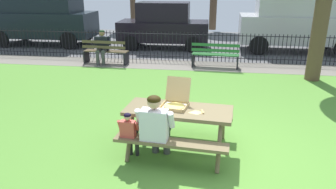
# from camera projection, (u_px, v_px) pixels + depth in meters

# --- Properties ---
(ground) EXTENTS (28.00, 10.94, 0.02)m
(ground) POSITION_uv_depth(u_px,v_px,m) (228.00, 124.00, 6.68)
(ground) COLOR #558E34
(cobblestone_walkway) EXTENTS (28.00, 1.40, 0.01)m
(cobblestone_walkway) POSITION_uv_depth(u_px,v_px,m) (224.00, 67.00, 11.12)
(cobblestone_walkway) COLOR slate
(street_asphalt) EXTENTS (28.00, 7.66, 0.01)m
(street_asphalt) POSITION_uv_depth(u_px,v_px,m) (222.00, 43.00, 15.35)
(street_asphalt) COLOR #515154
(picnic_table_foreground) EXTENTS (1.92, 1.63, 0.79)m
(picnic_table_foreground) POSITION_uv_depth(u_px,v_px,m) (178.00, 118.00, 5.43)
(picnic_table_foreground) COLOR brown
(picnic_table_foreground) RESTS_ON ground
(pizza_box_open) EXTENTS (0.50, 0.58, 0.46)m
(pizza_box_open) POSITION_uv_depth(u_px,v_px,m) (176.00, 101.00, 5.47)
(pizza_box_open) COLOR tan
(pizza_box_open) RESTS_ON picnic_table_foreground
(pizza_slice_on_table) EXTENTS (0.24, 0.18, 0.02)m
(pizza_slice_on_table) POSITION_uv_depth(u_px,v_px,m) (198.00, 112.00, 5.23)
(pizza_slice_on_table) COLOR #F4DB71
(pizza_slice_on_table) RESTS_ON picnic_table_foreground
(adult_at_table) EXTENTS (0.63, 0.62, 1.19)m
(adult_at_table) POSITION_uv_depth(u_px,v_px,m) (156.00, 126.00, 5.01)
(adult_at_table) COLOR #434343
(adult_at_table) RESTS_ON ground
(child_at_table) EXTENTS (0.36, 0.35, 0.87)m
(child_at_table) POSITION_uv_depth(u_px,v_px,m) (130.00, 131.00, 5.13)
(child_at_table) COLOR black
(child_at_table) RESTS_ON ground
(iron_fence_streetside) EXTENTS (23.86, 0.03, 1.06)m
(iron_fence_streetside) POSITION_uv_depth(u_px,v_px,m) (224.00, 47.00, 11.60)
(iron_fence_streetside) COLOR black
(iron_fence_streetside) RESTS_ON ground
(park_bench_left) EXTENTS (1.62, 0.55, 0.85)m
(park_bench_left) POSITION_uv_depth(u_px,v_px,m) (105.00, 52.00, 11.42)
(park_bench_left) COLOR brown
(park_bench_left) RESTS_ON ground
(park_bench_center) EXTENTS (1.63, 0.58, 0.85)m
(park_bench_center) POSITION_uv_depth(u_px,v_px,m) (215.00, 56.00, 10.90)
(park_bench_center) COLOR #26662D
(park_bench_center) RESTS_ON ground
(person_on_park_bench) EXTENTS (0.62, 0.61, 1.19)m
(person_on_park_bench) POSITION_uv_depth(u_px,v_px,m) (102.00, 45.00, 11.37)
(person_on_park_bench) COLOR #414141
(person_on_park_bench) RESTS_ON ground
(parked_car_left) EXTENTS (4.72, 2.11, 2.46)m
(parked_car_left) POSITION_uv_depth(u_px,v_px,m) (42.00, 16.00, 14.63)
(parked_car_left) COLOR black
(parked_car_left) RESTS_ON ground
(parked_car_center) EXTENTS (3.94, 1.91, 1.98)m
(parked_car_center) POSITION_uv_depth(u_px,v_px,m) (164.00, 25.00, 13.98)
(parked_car_center) COLOR black
(parked_car_center) RESTS_ON ground
(parked_car_right) EXTENTS (4.74, 2.16, 2.46)m
(parked_car_right) POSITION_uv_depth(u_px,v_px,m) (298.00, 20.00, 13.12)
(parked_car_right) COLOR #B8B6B7
(parked_car_right) RESTS_ON ground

